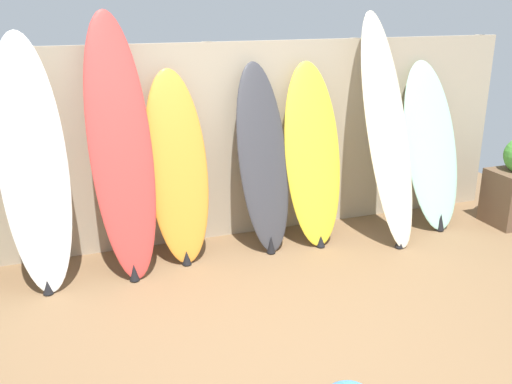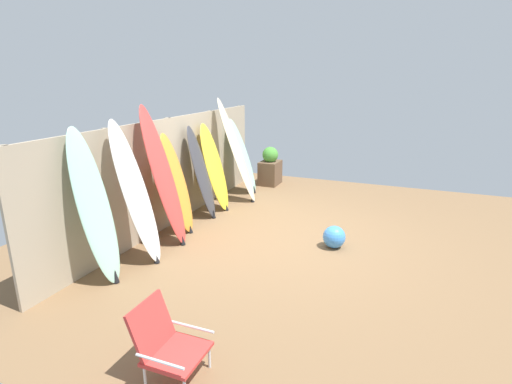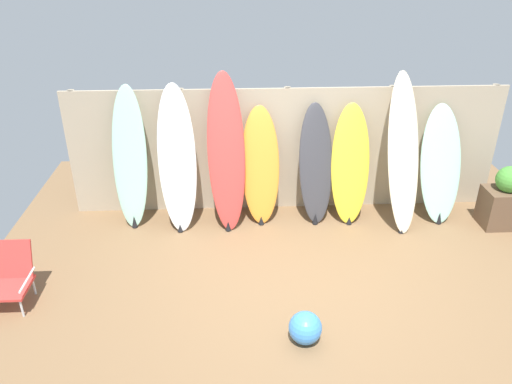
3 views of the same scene
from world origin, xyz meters
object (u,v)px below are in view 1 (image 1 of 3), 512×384
surfboard_red_2 (121,148)px  surfboard_orange_3 (178,168)px  surfboard_white_1 (33,165)px  surfboard_yellow_5 (313,155)px  surfboard_charcoal_4 (263,159)px  surfboard_cream_6 (387,131)px  surfboard_seafoam_7 (431,146)px

surfboard_red_2 → surfboard_orange_3: surfboard_red_2 is taller
surfboard_white_1 → surfboard_red_2: surfboard_red_2 is taller
surfboard_white_1 → surfboard_yellow_5: (2.35, 0.06, -0.15)m
surfboard_orange_3 → surfboard_charcoal_4: bearing=-1.7°
surfboard_cream_6 → surfboard_charcoal_4: bearing=171.8°
surfboard_red_2 → surfboard_charcoal_4: size_ratio=1.27×
surfboard_charcoal_4 → surfboard_seafoam_7: 1.74m
surfboard_white_1 → surfboard_seafoam_7: 3.62m
surfboard_orange_3 → surfboard_seafoam_7: (2.50, -0.04, -0.01)m
surfboard_seafoam_7 → surfboard_red_2: bearing=-179.3°
surfboard_orange_3 → surfboard_white_1: bearing=-175.3°
surfboard_yellow_5 → surfboard_cream_6: bearing=-13.1°
surfboard_white_1 → surfboard_seafoam_7: (3.62, 0.05, -0.18)m
surfboard_white_1 → surfboard_charcoal_4: (1.88, 0.07, -0.15)m
surfboard_yellow_5 → surfboard_cream_6: size_ratio=0.79×
surfboard_cream_6 → surfboard_seafoam_7: bearing=13.3°
surfboard_orange_3 → surfboard_yellow_5: surfboard_yellow_5 is taller
surfboard_charcoal_4 → surfboard_cream_6: size_ratio=0.80×
surfboard_orange_3 → surfboard_charcoal_4: surfboard_charcoal_4 is taller
surfboard_white_1 → surfboard_red_2: bearing=0.8°
surfboard_white_1 → surfboard_orange_3: (1.12, 0.09, -0.16)m
surfboard_cream_6 → surfboard_seafoam_7: 0.66m
surfboard_white_1 → surfboard_red_2: size_ratio=0.93×
surfboard_red_2 → surfboard_orange_3: (0.46, 0.08, -0.23)m
surfboard_red_2 → surfboard_orange_3: 0.52m
surfboard_red_2 → surfboard_seafoam_7: 2.97m
surfboard_charcoal_4 → surfboard_seafoam_7: (1.74, -0.02, -0.03)m
surfboard_yellow_5 → surfboard_red_2: bearing=-178.3°
surfboard_red_2 → surfboard_cream_6: bearing=-2.5°
surfboard_seafoam_7 → surfboard_cream_6: bearing=-166.7°
surfboard_charcoal_4 → surfboard_white_1: bearing=-177.9°
surfboard_white_1 → surfboard_cream_6: (3.01, -0.10, 0.05)m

